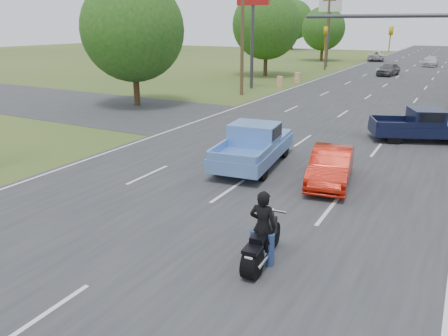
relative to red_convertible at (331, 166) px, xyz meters
The scene contains 23 objects.
ground 10.97m from the red_convertible, 105.48° to the right, with size 200.00×200.00×0.00m, color #3F5020.
main_road 29.60m from the red_convertible, 95.67° to the left, with size 15.00×180.00×0.02m, color #2D2D30.
cross_road 8.03m from the red_convertible, 111.43° to the left, with size 120.00×10.00×0.02m, color #2D2D30.
utility_pole_5 21.92m from the red_convertible, 125.45° to the left, with size 2.00×0.28×10.00m.
utility_pole_6 43.52m from the red_convertible, 106.68° to the left, with size 2.00×0.28×10.00m.
tree_0 19.92m from the red_convertible, 150.83° to the left, with size 7.14×7.14×8.84m.
tree_1 35.82m from the red_convertible, 117.57° to the left, with size 7.56×7.56×9.36m.
tree_2 58.19m from the red_convertible, 107.16° to the left, with size 6.72×6.72×8.32m.
tree_4 86.87m from the red_convertible, 131.95° to the left, with size 9.24×9.24×11.44m.
tree_6 90.83m from the red_convertible, 111.30° to the left, with size 8.82×8.82×10.92m.
barrel_2 26.08m from the red_convertible, 115.97° to the left, with size 0.56×0.56×1.00m, color orange.
barrel_3 29.62m from the red_convertible, 112.06° to the left, with size 0.56×0.56×1.00m, color orange.
pole_sign_left_near 26.13m from the red_convertible, 122.04° to the left, with size 3.00×0.35×9.20m.
pole_sign_left_far 47.83m from the red_convertible, 106.45° to the left, with size 3.00×0.35×9.20m.
signal_mast 8.19m from the red_convertible, 65.78° to the left, with size 9.12×0.40×7.00m.
red_convertible is the anchor object (origin of this frame).
motorcycle 6.57m from the red_convertible, 88.77° to the right, with size 0.71×2.31×1.17m.
rider 6.50m from the red_convertible, 88.80° to the right, with size 0.67×0.44×1.84m, color black.
blue_pickup 3.52m from the red_convertible, 168.21° to the left, with size 2.70×5.58×1.78m.
navy_pickup 8.73m from the red_convertible, 73.92° to the left, with size 5.29×3.62×1.64m.
distant_car_grey 38.58m from the red_convertible, 96.12° to the left, with size 1.69×4.21×1.43m, color #515256.
distant_car_silver 53.50m from the red_convertible, 90.96° to the left, with size 1.86×4.57×1.33m, color silver.
distant_car_white 60.43m from the red_convertible, 98.97° to the left, with size 2.51×5.45×1.51m, color silver.
Camera 1 is at (6.83, -4.74, 5.66)m, focal length 35.00 mm.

